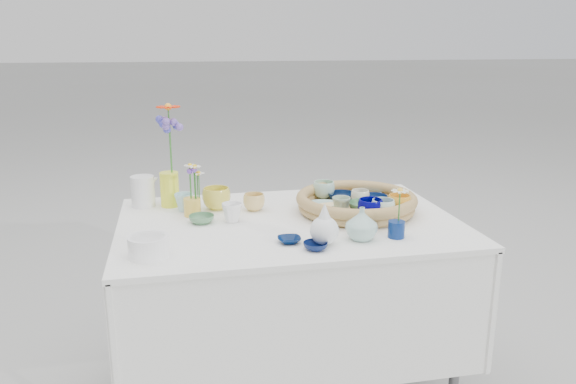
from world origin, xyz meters
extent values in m
imported|color=#06173B|center=(0.25, 0.15, 0.80)|extent=(0.11, 0.11, 0.03)
imported|color=#071A45|center=(0.37, 0.09, 0.80)|extent=(0.14, 0.14, 0.03)
imported|color=gold|center=(0.42, -0.05, 0.82)|extent=(0.10, 0.10, 0.07)
imported|color=#568C5E|center=(0.29, 0.00, 0.80)|extent=(0.14, 0.14, 0.04)
imported|color=#8CA68A|center=(0.20, -0.02, 0.82)|extent=(0.09, 0.09, 0.07)
imported|color=#99C2B7|center=(0.15, 0.06, 0.80)|extent=(0.12, 0.12, 0.02)
imported|color=#A5D0BD|center=(0.19, 0.21, 0.82)|extent=(0.10, 0.10, 0.07)
imported|color=silver|center=(0.31, 0.09, 0.81)|extent=(0.08, 0.08, 0.06)
imported|color=#6C94CC|center=(0.39, 0.19, 0.79)|extent=(0.09, 0.09, 0.02)
imported|color=#010069|center=(0.29, -0.09, 0.82)|extent=(0.10, 0.10, 0.07)
imported|color=#FFD893|center=(0.18, 0.00, 0.80)|extent=(0.11, 0.11, 0.03)
imported|color=silver|center=(0.34, -0.09, 0.82)|extent=(0.11, 0.11, 0.07)
imported|color=#3A9049|center=(0.21, 0.22, 0.81)|extent=(0.06, 0.06, 0.05)
imported|color=#D7CA44|center=(-0.25, 0.20, 0.81)|extent=(0.14, 0.14, 0.09)
imported|color=#DEBA6B|center=(-0.11, 0.15, 0.80)|extent=(0.09, 0.09, 0.07)
imported|color=#4C7D53|center=(-0.32, 0.04, 0.78)|extent=(0.12, 0.12, 0.03)
imported|color=white|center=(-0.21, 0.03, 0.80)|extent=(0.09, 0.09, 0.07)
imported|color=#02153E|center=(-0.05, -0.24, 0.77)|extent=(0.08, 0.08, 0.02)
imported|color=#A6D5D3|center=(-0.38, 0.21, 0.80)|extent=(0.09, 0.09, 0.07)
imported|color=#091541|center=(0.02, -0.32, 0.78)|extent=(0.08, 0.08, 0.03)
imported|color=#99C0B6|center=(0.20, -0.26, 0.82)|extent=(0.12, 0.12, 0.11)
cylinder|color=navy|center=(0.32, -0.26, 0.79)|extent=(0.08, 0.08, 0.06)
cylinder|color=#F4FB31|center=(-0.44, 0.28, 0.84)|extent=(0.10, 0.10, 0.14)
cylinder|color=yellow|center=(-0.35, 0.13, 0.80)|extent=(0.08, 0.08, 0.07)
camera|label=1|loc=(-0.41, -1.97, 1.42)|focal=35.00mm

